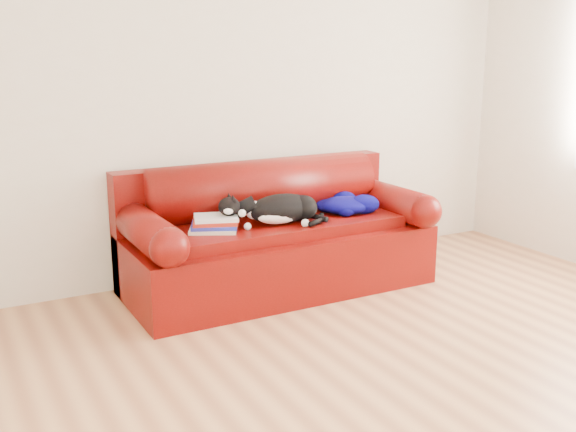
# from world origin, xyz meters

# --- Properties ---
(ground) EXTENTS (4.50, 4.50, 0.00)m
(ground) POSITION_xyz_m (0.00, 0.00, 0.00)
(ground) COLOR #955C3B
(ground) RESTS_ON ground
(room_shell) EXTENTS (4.52, 4.02, 2.61)m
(room_shell) POSITION_xyz_m (0.12, 0.02, 1.67)
(room_shell) COLOR beige
(room_shell) RESTS_ON ground
(sofa_base) EXTENTS (2.10, 0.90, 0.50)m
(sofa_base) POSITION_xyz_m (-0.07, 1.49, 0.24)
(sofa_base) COLOR #410302
(sofa_base) RESTS_ON ground
(sofa_back) EXTENTS (2.10, 1.01, 0.88)m
(sofa_back) POSITION_xyz_m (-0.07, 1.74, 0.54)
(sofa_back) COLOR #410302
(sofa_back) RESTS_ON ground
(book_stack) EXTENTS (0.37, 0.34, 0.10)m
(book_stack) POSITION_xyz_m (-0.58, 1.42, 0.55)
(book_stack) COLOR beige
(book_stack) RESTS_ON sofa_base
(cat) EXTENTS (0.66, 0.40, 0.25)m
(cat) POSITION_xyz_m (-0.11, 1.38, 0.60)
(cat) COLOR black
(cat) RESTS_ON sofa_base
(blanket) EXTENTS (0.45, 0.42, 0.14)m
(blanket) POSITION_xyz_m (0.46, 1.45, 0.56)
(blanket) COLOR #040243
(blanket) RESTS_ON sofa_base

